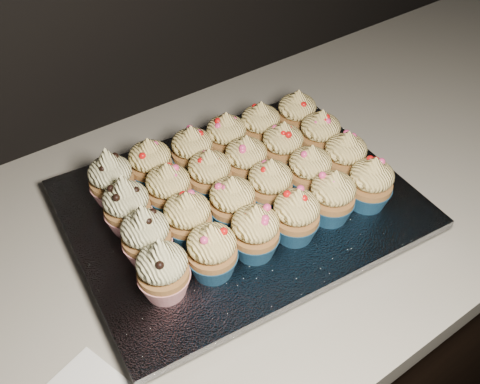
# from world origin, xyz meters

# --- Properties ---
(worktop) EXTENTS (2.44, 0.64, 0.04)m
(worktop) POSITION_xyz_m (0.00, 1.70, 0.88)
(worktop) COLOR beige
(worktop) RESTS_ON cabinet
(baking_tray) EXTENTS (0.46, 0.37, 0.02)m
(baking_tray) POSITION_xyz_m (0.18, 1.68, 0.91)
(baking_tray) COLOR black
(baking_tray) RESTS_ON worktop
(foil_lining) EXTENTS (0.50, 0.41, 0.01)m
(foil_lining) POSITION_xyz_m (0.18, 1.68, 0.93)
(foil_lining) COLOR silver
(foil_lining) RESTS_ON baking_tray
(cupcake_0) EXTENTS (0.06, 0.06, 0.10)m
(cupcake_0) POSITION_xyz_m (0.02, 1.60, 0.97)
(cupcake_0) COLOR #A71726
(cupcake_0) RESTS_ON foil_lining
(cupcake_1) EXTENTS (0.06, 0.06, 0.08)m
(cupcake_1) POSITION_xyz_m (0.08, 1.59, 0.97)
(cupcake_1) COLOR navy
(cupcake_1) RESTS_ON foil_lining
(cupcake_2) EXTENTS (0.06, 0.06, 0.08)m
(cupcake_2) POSITION_xyz_m (0.14, 1.59, 0.97)
(cupcake_2) COLOR navy
(cupcake_2) RESTS_ON foil_lining
(cupcake_3) EXTENTS (0.06, 0.06, 0.08)m
(cupcake_3) POSITION_xyz_m (0.20, 1.58, 0.97)
(cupcake_3) COLOR navy
(cupcake_3) RESTS_ON foil_lining
(cupcake_4) EXTENTS (0.06, 0.06, 0.08)m
(cupcake_4) POSITION_xyz_m (0.26, 1.58, 0.97)
(cupcake_4) COLOR navy
(cupcake_4) RESTS_ON foil_lining
(cupcake_5) EXTENTS (0.06, 0.06, 0.08)m
(cupcake_5) POSITION_xyz_m (0.32, 1.57, 0.97)
(cupcake_5) COLOR navy
(cupcake_5) RESTS_ON foil_lining
(cupcake_6) EXTENTS (0.06, 0.06, 0.10)m
(cupcake_6) POSITION_xyz_m (0.03, 1.66, 0.97)
(cupcake_6) COLOR #A71726
(cupcake_6) RESTS_ON foil_lining
(cupcake_7) EXTENTS (0.06, 0.06, 0.08)m
(cupcake_7) POSITION_xyz_m (0.09, 1.66, 0.97)
(cupcake_7) COLOR navy
(cupcake_7) RESTS_ON foil_lining
(cupcake_8) EXTENTS (0.06, 0.06, 0.08)m
(cupcake_8) POSITION_xyz_m (0.15, 1.65, 0.97)
(cupcake_8) COLOR navy
(cupcake_8) RESTS_ON foil_lining
(cupcake_9) EXTENTS (0.06, 0.06, 0.08)m
(cupcake_9) POSITION_xyz_m (0.21, 1.65, 0.97)
(cupcake_9) COLOR navy
(cupcake_9) RESTS_ON foil_lining
(cupcake_10) EXTENTS (0.06, 0.06, 0.08)m
(cupcake_10) POSITION_xyz_m (0.27, 1.64, 0.97)
(cupcake_10) COLOR navy
(cupcake_10) RESTS_ON foil_lining
(cupcake_11) EXTENTS (0.06, 0.06, 0.08)m
(cupcake_11) POSITION_xyz_m (0.33, 1.63, 0.97)
(cupcake_11) COLOR navy
(cupcake_11) RESTS_ON foil_lining
(cupcake_12) EXTENTS (0.06, 0.06, 0.10)m
(cupcake_12) POSITION_xyz_m (0.03, 1.72, 0.97)
(cupcake_12) COLOR #A71726
(cupcake_12) RESTS_ON foil_lining
(cupcake_13) EXTENTS (0.06, 0.06, 0.08)m
(cupcake_13) POSITION_xyz_m (0.09, 1.72, 0.97)
(cupcake_13) COLOR navy
(cupcake_13) RESTS_ON foil_lining
(cupcake_14) EXTENTS (0.06, 0.06, 0.08)m
(cupcake_14) POSITION_xyz_m (0.15, 1.71, 0.97)
(cupcake_14) COLOR navy
(cupcake_14) RESTS_ON foil_lining
(cupcake_15) EXTENTS (0.06, 0.06, 0.08)m
(cupcake_15) POSITION_xyz_m (0.21, 1.71, 0.97)
(cupcake_15) COLOR navy
(cupcake_15) RESTS_ON foil_lining
(cupcake_16) EXTENTS (0.06, 0.06, 0.08)m
(cupcake_16) POSITION_xyz_m (0.28, 1.70, 0.97)
(cupcake_16) COLOR navy
(cupcake_16) RESTS_ON foil_lining
(cupcake_17) EXTENTS (0.06, 0.06, 0.08)m
(cupcake_17) POSITION_xyz_m (0.34, 1.69, 0.97)
(cupcake_17) COLOR navy
(cupcake_17) RESTS_ON foil_lining
(cupcake_18) EXTENTS (0.06, 0.06, 0.10)m
(cupcake_18) POSITION_xyz_m (0.04, 1.78, 0.97)
(cupcake_18) COLOR #A71726
(cupcake_18) RESTS_ON foil_lining
(cupcake_19) EXTENTS (0.06, 0.06, 0.08)m
(cupcake_19) POSITION_xyz_m (0.10, 1.78, 0.97)
(cupcake_19) COLOR navy
(cupcake_19) RESTS_ON foil_lining
(cupcake_20) EXTENTS (0.06, 0.06, 0.08)m
(cupcake_20) POSITION_xyz_m (0.16, 1.77, 0.97)
(cupcake_20) COLOR navy
(cupcake_20) RESTS_ON foil_lining
(cupcake_21) EXTENTS (0.06, 0.06, 0.08)m
(cupcake_21) POSITION_xyz_m (0.22, 1.77, 0.97)
(cupcake_21) COLOR navy
(cupcake_21) RESTS_ON foil_lining
(cupcake_22) EXTENTS (0.06, 0.06, 0.08)m
(cupcake_22) POSITION_xyz_m (0.28, 1.76, 0.97)
(cupcake_22) COLOR navy
(cupcake_22) RESTS_ON foil_lining
(cupcake_23) EXTENTS (0.06, 0.06, 0.08)m
(cupcake_23) POSITION_xyz_m (0.34, 1.75, 0.97)
(cupcake_23) COLOR navy
(cupcake_23) RESTS_ON foil_lining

